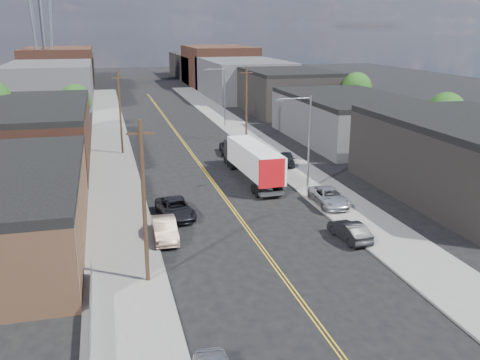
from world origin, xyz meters
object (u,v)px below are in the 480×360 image
car_right_lot_c (287,159)px  semi_truck (251,159)px  car_right_oncoming (350,231)px  car_right_lot_a (329,197)px  car_left_c (175,208)px  car_ahead_truck (230,148)px  car_left_b (165,229)px

car_right_lot_c → semi_truck: bearing=-128.7°
car_right_oncoming → car_right_lot_a: size_ratio=0.82×
car_left_c → car_ahead_truck: (9.50, 20.91, -0.07)m
car_left_b → car_ahead_truck: (10.90, 25.44, -0.10)m
car_left_c → car_ahead_truck: bearing=59.0°
semi_truck → car_left_c: 13.12m
car_right_oncoming → car_right_lot_a: car_right_lot_a is taller
car_right_oncoming → car_ahead_truck: bearing=-90.2°
car_right_oncoming → car_right_lot_c: bearing=-101.3°
car_right_oncoming → car_right_lot_a: bearing=-106.6°
car_right_oncoming → car_left_c: bearing=-38.9°
car_left_b → car_right_oncoming: 13.45m
car_right_lot_c → car_ahead_truck: bearing=136.7°
car_left_b → car_right_oncoming: car_left_b is taller
semi_truck → car_right_lot_c: bearing=33.8°
car_left_c → car_right_oncoming: size_ratio=1.25×
semi_truck → car_right_lot_a: 11.04m
car_right_oncoming → car_right_lot_c: car_right_lot_c is taller
car_right_lot_c → car_ahead_truck: size_ratio=0.84×
car_left_c → car_ahead_truck: car_left_c is taller
car_left_b → car_right_oncoming: bearing=-14.1°
car_left_c → car_right_lot_a: size_ratio=1.03×
car_right_oncoming → car_right_lot_a: 7.51m
car_left_b → car_ahead_truck: car_left_b is taller
car_left_c → car_right_oncoming: car_left_c is taller
car_left_c → semi_truck: bearing=40.0°
car_left_c → car_right_oncoming: bearing=-41.1°
car_left_c → car_left_b: bearing=-113.7°
car_left_b → car_ahead_truck: size_ratio=0.97×
semi_truck → car_left_b: (-10.38, -14.00, -1.34)m
car_left_b → car_right_lot_a: size_ratio=0.91×
car_right_oncoming → car_right_lot_c: size_ratio=1.04×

